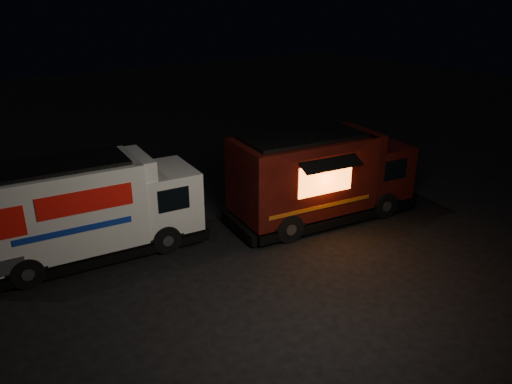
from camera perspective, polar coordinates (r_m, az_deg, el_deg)
name	(u,v)px	position (r m, az deg, el deg)	size (l,w,h in m)	color
ground	(253,259)	(15.23, -0.34, -7.64)	(80.00, 80.00, 0.00)	black
white_truck	(91,207)	(15.68, -18.35, -1.69)	(6.76, 2.31, 3.06)	silver
red_truck	(323,175)	(17.53, 7.67, 1.91)	(6.77, 2.49, 3.15)	#3E0E0B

